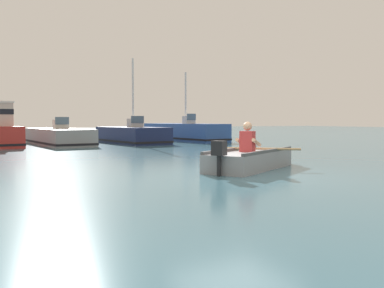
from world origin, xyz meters
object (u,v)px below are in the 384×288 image
rowboat_with_person (251,159)px  moored_boat_grey (58,137)px  moored_boat_navy (132,135)px  moored_boat_blue (184,132)px

rowboat_with_person → moored_boat_grey: bearing=97.9°
moored_boat_grey → rowboat_with_person: bearing=-82.1°
moored_boat_navy → moored_boat_grey: bearing=169.8°
rowboat_with_person → moored_boat_grey: moored_boat_grey is taller
rowboat_with_person → moored_boat_navy: moored_boat_navy is taller
moored_boat_blue → moored_boat_grey: bearing=-176.1°
rowboat_with_person → moored_boat_blue: moored_boat_blue is taller
moored_boat_grey → moored_boat_blue: 7.43m
moored_boat_blue → rowboat_with_person: bearing=-111.8°
moored_boat_grey → moored_boat_blue: (7.41, 0.50, 0.11)m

